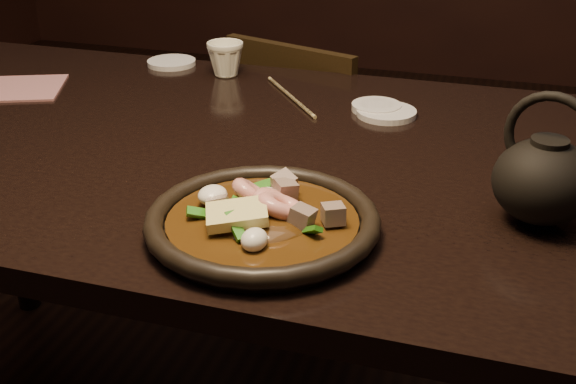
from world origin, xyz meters
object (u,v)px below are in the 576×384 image
(plate, at_px, (262,222))
(tea_cup, at_px, (225,58))
(chair, at_px, (312,171))
(teapot, at_px, (545,177))
(table, at_px, (191,178))

(plate, distance_m, tea_cup, 0.70)
(chair, bearing_deg, plate, 119.33)
(plate, bearing_deg, teapot, 22.03)
(table, bearing_deg, chair, 84.73)
(table, relative_size, teapot, 8.92)
(tea_cup, xyz_separation_m, teapot, (0.65, -0.49, 0.03))
(table, bearing_deg, teapot, -13.41)
(table, xyz_separation_m, teapot, (0.58, -0.14, 0.14))
(tea_cup, bearing_deg, table, -78.37)
(plate, bearing_deg, tea_cup, 115.81)
(teapot, bearing_deg, tea_cup, 162.85)
(tea_cup, bearing_deg, chair, 62.85)
(chair, height_order, plate, chair)
(table, xyz_separation_m, tea_cup, (-0.07, 0.36, 0.12))
(table, relative_size, chair, 2.03)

